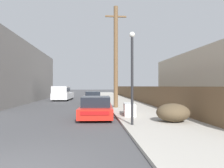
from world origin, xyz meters
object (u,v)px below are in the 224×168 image
discarded_fridge (129,109)px  pickup_truck (62,93)px  street_lamp (132,70)px  brush_pile (173,113)px  car_parked_mid (92,97)px  utility_pole (116,56)px  parked_sports_car_red (96,108)px

discarded_fridge → pickup_truck: pickup_truck is taller
street_lamp → brush_pile: street_lamp is taller
brush_pile → pickup_truck: bearing=114.6°
car_parked_mid → pickup_truck: size_ratio=0.80×
pickup_truck → discarded_fridge: bearing=116.0°
street_lamp → pickup_truck: bearing=107.9°
utility_pole → street_lamp: utility_pole is taller
discarded_fridge → brush_pile: bearing=-49.9°
car_parked_mid → utility_pole: bearing=-76.1°
utility_pole → car_parked_mid: bearing=107.9°
parked_sports_car_red → brush_pile: bearing=-31.0°
pickup_truck → street_lamp: size_ratio=1.33×
parked_sports_car_red → car_parked_mid: size_ratio=0.99×
discarded_fridge → brush_pile: 3.12m
pickup_truck → brush_pile: pickup_truck is taller
parked_sports_car_red → car_parked_mid: 10.77m
car_parked_mid → brush_pile: car_parked_mid is taller
parked_sports_car_red → pickup_truck: (-4.27, 15.02, 0.36)m
pickup_truck → brush_pile: bearing=117.8°
car_parked_mid → street_lamp: bearing=-86.2°
utility_pole → street_lamp: 7.85m
discarded_fridge → utility_pole: utility_pole is taller
brush_pile → car_parked_mid: bearing=107.0°
brush_pile → parked_sports_car_red: bearing=146.0°
street_lamp → parked_sports_car_red: bearing=117.1°
car_parked_mid → pickup_truck: pickup_truck is taller
parked_sports_car_red → brush_pile: (3.78, -2.55, -0.01)m
discarded_fridge → street_lamp: bearing=-91.8°
pickup_truck → utility_pole: utility_pole is taller
street_lamp → car_parked_mid: bearing=97.8°
discarded_fridge → parked_sports_car_red: parked_sports_car_red is taller
utility_pole → parked_sports_car_red: bearing=-110.8°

